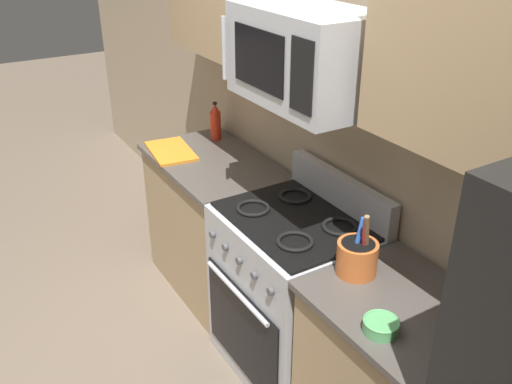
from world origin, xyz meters
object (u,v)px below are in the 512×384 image
(range_oven, at_px, (293,294))
(bottle_hot_sauce, at_px, (215,122))
(prep_bowl, at_px, (381,325))
(utensil_crock, at_px, (357,256))
(cutting_board, at_px, (171,151))
(microwave, at_px, (306,56))

(range_oven, relative_size, bottle_hot_sauce, 4.34)
(bottle_hot_sauce, xyz_separation_m, prep_bowl, (1.97, -0.36, -0.09))
(utensil_crock, relative_size, bottle_hot_sauce, 1.18)
(utensil_crock, bearing_deg, cutting_board, -174.86)
(range_oven, xyz_separation_m, utensil_crock, (0.48, -0.03, 0.52))
(cutting_board, height_order, bottle_hot_sauce, bottle_hot_sauce)
(prep_bowl, bearing_deg, cutting_board, 179.41)
(range_oven, xyz_separation_m, microwave, (-0.00, 0.03, 1.23))
(cutting_board, xyz_separation_m, prep_bowl, (1.92, -0.02, 0.02))
(microwave, relative_size, bottle_hot_sauce, 2.74)
(microwave, xyz_separation_m, prep_bowl, (0.81, -0.22, -0.77))
(range_oven, xyz_separation_m, cutting_board, (-1.11, -0.17, 0.44))
(bottle_hot_sauce, bearing_deg, utensil_crock, -6.96)
(cutting_board, height_order, prep_bowl, prep_bowl)
(bottle_hot_sauce, height_order, prep_bowl, bottle_hot_sauce)
(microwave, xyz_separation_m, cutting_board, (-1.11, -0.20, -0.79))
(range_oven, bearing_deg, cutting_board, -171.24)
(range_oven, bearing_deg, bottle_hot_sauce, 171.55)
(range_oven, xyz_separation_m, bottle_hot_sauce, (-1.16, 0.17, 0.55))
(range_oven, xyz_separation_m, prep_bowl, (0.81, -0.19, 0.46))
(microwave, bearing_deg, prep_bowl, -15.03)
(microwave, height_order, utensil_crock, microwave)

